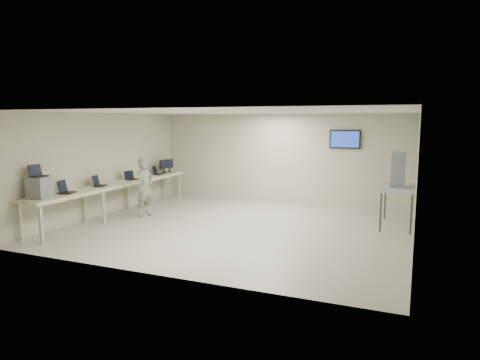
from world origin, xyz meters
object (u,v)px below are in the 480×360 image
at_px(side_table, 398,190).
at_px(workbench, 116,186).
at_px(equipment_box, 40,187).
at_px(soldier, 145,187).

bearing_deg(side_table, workbench, -167.02).
relative_size(equipment_box, side_table, 0.29).
bearing_deg(equipment_box, side_table, 22.17).
bearing_deg(equipment_box, workbench, 80.94).
height_order(workbench, equipment_box, equipment_box).
distance_m(soldier, side_table, 6.55).
xyz_separation_m(equipment_box, soldier, (0.87, 2.68, -0.34)).
height_order(equipment_box, soldier, soldier).
bearing_deg(workbench, equipment_box, -91.44).
height_order(workbench, side_table, side_table).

